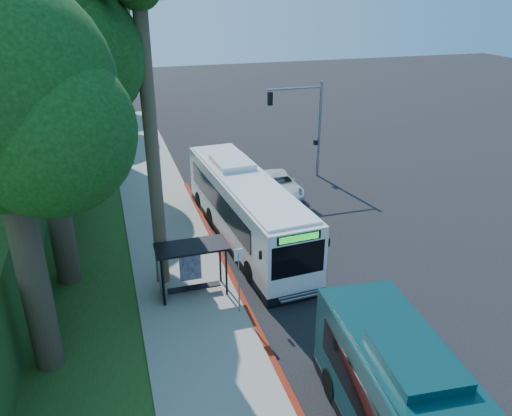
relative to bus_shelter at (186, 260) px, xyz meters
name	(u,v)px	position (x,y,z in m)	size (l,w,h in m)	color
ground	(310,244)	(7.26, 2.86, -1.81)	(140.00, 140.00, 0.00)	black
sidewalk	(178,263)	(-0.04, 2.86, -1.75)	(4.50, 70.00, 0.12)	gray
red_curb	(242,298)	(2.26, -1.14, -1.74)	(0.25, 30.00, 0.13)	maroon
grass_verge	(64,236)	(-5.74, 7.86, -1.78)	(8.00, 70.00, 0.06)	#234719
bus_shelter	(186,260)	(0.00, 0.00, 0.00)	(3.20, 1.51, 2.55)	black
stop_sign_pole	(239,272)	(1.86, -2.14, 0.28)	(0.35, 0.06, 3.17)	gray
traffic_signal_pole	(307,119)	(11.04, 12.86, 2.62)	(4.10, 0.30, 7.00)	gray
palm_tree	(139,4)	(-0.94, 1.36, 10.57)	(4.20, 4.20, 14.40)	#4C3F2D
tree_0	(30,36)	(-5.14, 2.84, 9.40)	(8.40, 8.00, 15.70)	#382B1E
tree_2	(64,27)	(-4.64, 18.84, 8.67)	(8.82, 8.40, 15.12)	#382B1E
tree_3	(39,1)	(-6.62, 26.84, 10.17)	(10.08, 9.60, 17.28)	#382B1E
tree_4	(77,24)	(-4.14, 34.84, 7.92)	(8.40, 8.00, 14.14)	#382B1E
tree_5	(89,26)	(-3.16, 42.84, 7.16)	(7.35, 7.00, 12.86)	#382B1E
tree_6	(0,107)	(-5.65, -3.16, 7.90)	(7.56, 7.20, 13.74)	#382B1E
white_bus	(245,206)	(4.07, 4.64, 0.15)	(3.73, 13.60, 4.01)	white
pickup	(279,185)	(8.08, 10.23, -1.10)	(2.33, 5.05, 1.40)	silver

